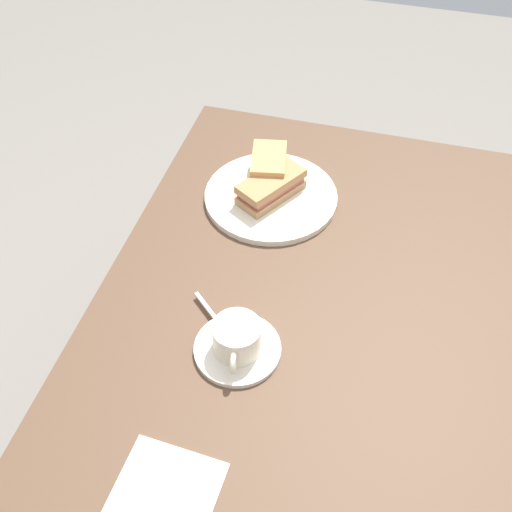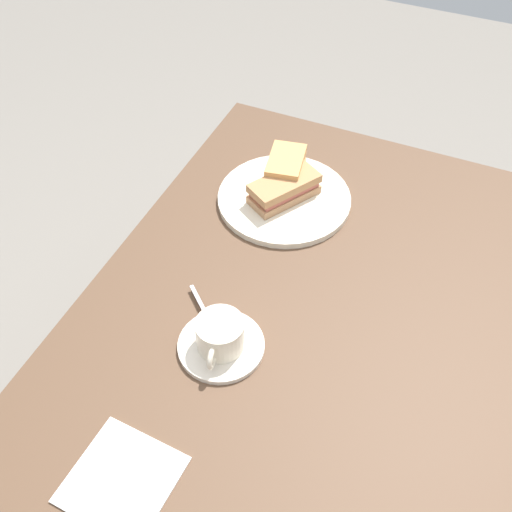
% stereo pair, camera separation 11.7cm
% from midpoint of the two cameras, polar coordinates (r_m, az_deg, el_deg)
% --- Properties ---
extents(dining_table, '(1.31, 0.89, 0.75)m').
position_cam_midpoint_polar(dining_table, '(1.15, 7.79, -12.12)').
color(dining_table, brown).
rests_on(dining_table, ground_plane).
extents(sandwich_plate, '(0.28, 0.28, 0.01)m').
position_cam_midpoint_polar(sandwich_plate, '(1.33, 5.16, 5.17)').
color(sandwich_plate, beige).
rests_on(sandwich_plate, dining_table).
extents(sandwich_front, '(0.16, 0.13, 0.05)m').
position_cam_midpoint_polar(sandwich_front, '(1.30, 5.22, 6.08)').
color(sandwich_front, tan).
rests_on(sandwich_front, sandwich_plate).
extents(sandwich_back, '(0.12, 0.09, 0.06)m').
position_cam_midpoint_polar(sandwich_back, '(1.34, 5.27, 7.91)').
color(sandwich_back, tan).
rests_on(sandwich_back, sandwich_plate).
extents(coffee_saucer, '(0.15, 0.15, 0.01)m').
position_cam_midpoint_polar(coffee_saucer, '(1.08, -0.10, -8.48)').
color(coffee_saucer, silver).
rests_on(coffee_saucer, dining_table).
extents(coffee_cup, '(0.11, 0.08, 0.06)m').
position_cam_midpoint_polar(coffee_cup, '(1.04, -0.12, -7.43)').
color(coffee_cup, beige).
rests_on(coffee_cup, coffee_saucer).
extents(spoon, '(0.07, 0.08, 0.01)m').
position_cam_midpoint_polar(spoon, '(1.11, -1.78, -5.29)').
color(spoon, silver).
rests_on(spoon, coffee_saucer).
extents(napkin, '(0.16, 0.16, 0.00)m').
position_cam_midpoint_polar(napkin, '(0.98, -8.75, -19.98)').
color(napkin, white).
rests_on(napkin, dining_table).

